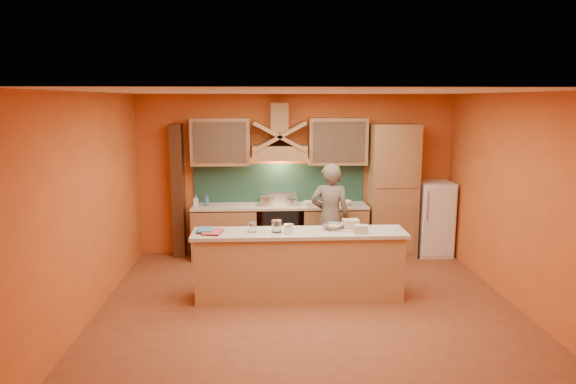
{
  "coord_description": "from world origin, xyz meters",
  "views": [
    {
      "loc": [
        -0.59,
        -6.43,
        2.7
      ],
      "look_at": [
        -0.22,
        0.9,
        1.38
      ],
      "focal_mm": 32.0,
      "sensor_mm": 36.0,
      "label": 1
    }
  ],
  "objects_px": {
    "mixing_bowl": "(334,227)",
    "fridge": "(433,218)",
    "person": "(330,217)",
    "stove": "(280,231)",
    "kitchen_scale": "(289,229)"
  },
  "relations": [
    {
      "from": "fridge",
      "to": "person",
      "type": "xyz_separation_m",
      "value": [
        -1.92,
        -0.69,
        0.21
      ]
    },
    {
      "from": "fridge",
      "to": "mixing_bowl",
      "type": "distance_m",
      "value": 2.73
    },
    {
      "from": "mixing_bowl",
      "to": "fridge",
      "type": "bearing_deg",
      "value": 41.87
    },
    {
      "from": "fridge",
      "to": "kitchen_scale",
      "type": "relative_size",
      "value": 9.96
    },
    {
      "from": "stove",
      "to": "kitchen_scale",
      "type": "distance_m",
      "value": 2.07
    },
    {
      "from": "stove",
      "to": "person",
      "type": "xyz_separation_m",
      "value": [
        0.78,
        -0.69,
        0.41
      ]
    },
    {
      "from": "stove",
      "to": "mixing_bowl",
      "type": "height_order",
      "value": "mixing_bowl"
    },
    {
      "from": "mixing_bowl",
      "to": "person",
      "type": "bearing_deg",
      "value": 84.96
    },
    {
      "from": "stove",
      "to": "kitchen_scale",
      "type": "relative_size",
      "value": 6.9
    },
    {
      "from": "person",
      "to": "kitchen_scale",
      "type": "height_order",
      "value": "person"
    },
    {
      "from": "stove",
      "to": "kitchen_scale",
      "type": "bearing_deg",
      "value": -88.54
    },
    {
      "from": "person",
      "to": "kitchen_scale",
      "type": "bearing_deg",
      "value": 68.17
    },
    {
      "from": "person",
      "to": "mixing_bowl",
      "type": "xyz_separation_m",
      "value": [
        -0.1,
        -1.12,
        0.12
      ]
    },
    {
      "from": "stove",
      "to": "fridge",
      "type": "height_order",
      "value": "fridge"
    },
    {
      "from": "person",
      "to": "fridge",
      "type": "bearing_deg",
      "value": -152.71
    }
  ]
}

